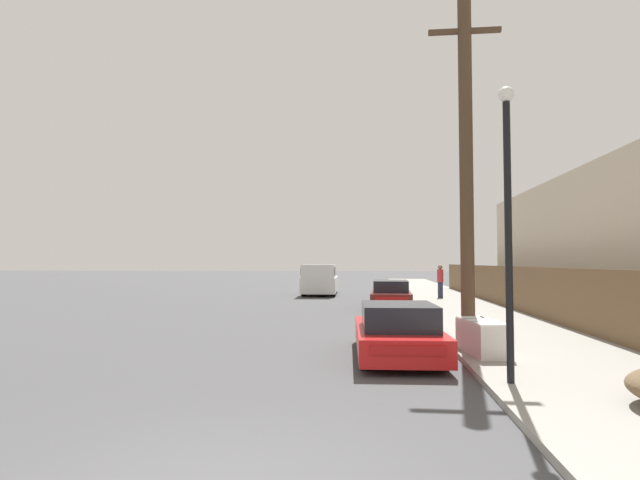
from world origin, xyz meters
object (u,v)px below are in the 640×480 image
discarded_fridge (483,337)px  pedestrian (440,280)px  street_lamp (508,210)px  car_parked_mid (391,295)px  pickup_truck (320,280)px  parked_sports_car_red (397,332)px  utility_pole (466,164)px

discarded_fridge → pedestrian: size_ratio=0.97×
street_lamp → discarded_fridge: bearing=87.3°
discarded_fridge → car_parked_mid: bearing=90.1°
pickup_truck → street_lamp: (5.55, -22.89, 2.00)m
pickup_truck → pedestrian: bearing=153.8°
parked_sports_car_red → pedestrian: 17.45m
discarded_fridge → utility_pole: (-0.02, 1.51, 4.08)m
parked_sports_car_red → street_lamp: (1.71, -2.61, 2.41)m
discarded_fridge → pedestrian: pedestrian is taller
discarded_fridge → street_lamp: size_ratio=0.36×
parked_sports_car_red → pedestrian: bearing=76.6°
discarded_fridge → utility_pole: size_ratio=0.20×
car_parked_mid → street_lamp: (1.43, -14.08, 2.36)m
pickup_truck → utility_pole: (5.66, -18.72, 3.60)m
pedestrian → parked_sports_car_red: bearing=-100.6°
pedestrian → street_lamp: bearing=-94.4°
pickup_truck → utility_pole: 19.88m
street_lamp → parked_sports_car_red: bearing=123.2°
utility_pole → discarded_fridge: bearing=-89.2°
discarded_fridge → parked_sports_car_red: size_ratio=0.42×
utility_pole → street_lamp: 4.46m
pickup_truck → street_lamp: street_lamp is taller
discarded_fridge → car_parked_mid: car_parked_mid is taller
discarded_fridge → car_parked_mid: 11.53m
discarded_fridge → street_lamp: street_lamp is taller
pickup_truck → utility_pole: utility_pole is taller
parked_sports_car_red → pickup_truck: (-3.84, 20.28, 0.41)m
pickup_truck → parked_sports_car_red: bearing=98.5°
parked_sports_car_red → pickup_truck: size_ratio=0.74×
parked_sports_car_red → pickup_truck: bearing=98.0°
discarded_fridge → parked_sports_car_red: 1.83m
utility_pole → pedestrian: size_ratio=4.76×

